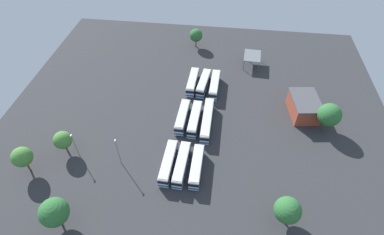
# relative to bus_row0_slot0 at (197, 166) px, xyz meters

# --- Properties ---
(ground_plane) EXTENTS (110.69, 110.69, 0.00)m
(ground_plane) POSITION_rel_bus_row0_slot0_xyz_m (15.85, 2.46, -1.85)
(ground_plane) COLOR #333335
(bus_row0_slot0) EXTENTS (11.42, 2.64, 3.50)m
(bus_row0_slot0) POSITION_rel_bus_row0_slot0_xyz_m (0.00, 0.00, 0.00)
(bus_row0_slot0) COLOR silver
(bus_row0_slot0) RESTS_ON ground_plane
(bus_row0_slot1) EXTENTS (12.17, 2.97, 3.50)m
(bus_row0_slot1) POSITION_rel_bus_row0_slot0_xyz_m (0.10, 3.66, 0.00)
(bus_row0_slot1) COLOR silver
(bus_row0_slot1) RESTS_ON ground_plane
(bus_row0_slot2) EXTENTS (12.15, 2.83, 3.50)m
(bus_row0_slot2) POSITION_rel_bus_row0_slot0_xyz_m (0.20, 6.95, 0.00)
(bus_row0_slot2) COLOR silver
(bus_row0_slot2) RESTS_ON ground_plane
(bus_row1_slot0) EXTENTS (15.02, 2.66, 3.50)m
(bus_row1_slot0) POSITION_rel_bus_row0_slot0_xyz_m (15.68, -1.08, 0.00)
(bus_row1_slot0) COLOR silver
(bus_row1_slot0) RESTS_ON ground_plane
(bus_row1_slot1) EXTENTS (12.17, 2.96, 3.50)m
(bus_row1_slot1) POSITION_rel_bus_row0_slot0_xyz_m (15.74, 2.36, 0.00)
(bus_row1_slot1) COLOR silver
(bus_row1_slot1) RESTS_ON ground_plane
(bus_row1_slot2) EXTENTS (11.63, 2.92, 3.50)m
(bus_row1_slot2) POSITION_rel_bus_row0_slot0_xyz_m (16.15, 5.86, 0.00)
(bus_row1_slot2) COLOR silver
(bus_row1_slot2) RESTS_ON ground_plane
(bus_row2_slot0) EXTENTS (11.98, 2.84, 3.50)m
(bus_row2_slot0) POSITION_rel_bus_row0_slot0_xyz_m (31.34, -1.99, 0.00)
(bus_row2_slot0) COLOR silver
(bus_row2_slot0) RESTS_ON ground_plane
(bus_row2_slot1) EXTENTS (11.52, 3.85, 3.50)m
(bus_row2_slot1) POSITION_rel_bus_row0_slot0_xyz_m (31.79, 1.50, -0.00)
(bus_row2_slot1) COLOR silver
(bus_row2_slot1) RESTS_ON ground_plane
(bus_row2_slot2) EXTENTS (11.43, 2.89, 3.50)m
(bus_row2_slot2) POSITION_rel_bus_row0_slot0_xyz_m (31.96, 5.00, -0.00)
(bus_row2_slot2) COLOR silver
(bus_row2_slot2) RESTS_ON ground_plane
(depot_building) EXTENTS (11.82, 8.95, 5.44)m
(depot_building) POSITION_rel_bus_row0_slot0_xyz_m (23.78, -28.03, 0.89)
(depot_building) COLOR #99422D
(depot_building) RESTS_ON ground_plane
(maintenance_shelter) EXTENTS (7.66, 5.96, 3.91)m
(maintenance_shelter) POSITION_rel_bus_row0_slot0_xyz_m (46.17, -13.62, 1.83)
(maintenance_shelter) COLOR slate
(maintenance_shelter) RESTS_ON ground_plane
(lamp_post_mid_lot) EXTENTS (0.56, 0.28, 8.87)m
(lamp_post_mid_lot) POSITION_rel_bus_row0_slot0_xyz_m (-0.07, 18.94, 3.00)
(lamp_post_mid_lot) COLOR slate
(lamp_post_mid_lot) RESTS_ON ground_plane
(lamp_post_far_corner) EXTENTS (0.56, 0.28, 7.79)m
(lamp_post_far_corner) POSITION_rel_bus_row0_slot0_xyz_m (0.94, 30.30, 2.46)
(lamp_post_far_corner) COLOR slate
(lamp_post_far_corner) RESTS_ON ground_plane
(tree_west_edge) EXTENTS (6.00, 6.00, 8.32)m
(tree_west_edge) POSITION_rel_bus_row0_slot0_xyz_m (-17.11, 26.81, 3.46)
(tree_west_edge) COLOR brown
(tree_west_edge) RESTS_ON ground_plane
(tree_northeast) EXTENTS (4.81, 4.81, 7.78)m
(tree_northeast) POSITION_rel_bus_row0_slot0_xyz_m (-5.00, 40.36, 3.50)
(tree_northeast) COLOR brown
(tree_northeast) RESTS_ON ground_plane
(tree_south_edge) EXTENTS (4.54, 4.54, 6.90)m
(tree_south_edge) POSITION_rel_bus_row0_slot0_xyz_m (1.66, 33.66, 2.76)
(tree_south_edge) COLOR brown
(tree_south_edge) RESTS_ON ground_plane
(tree_east_edge) EXTENTS (4.71, 4.71, 7.07)m
(tree_east_edge) POSITION_rel_bus_row0_slot0_xyz_m (55.38, 6.76, 2.85)
(tree_east_edge) COLOR brown
(tree_east_edge) RESTS_ON ground_plane
(tree_northwest) EXTENTS (6.18, 6.18, 8.74)m
(tree_northwest) POSITION_rel_bus_row0_slot0_xyz_m (18.14, -33.12, 3.79)
(tree_northwest) COLOR brown
(tree_northwest) RESTS_ON ground_plane
(tree_north_edge) EXTENTS (5.63, 5.63, 7.76)m
(tree_north_edge) POSITION_rel_bus_row0_slot0_xyz_m (-10.51, -19.75, 3.09)
(tree_north_edge) COLOR brown
(tree_north_edge) RESTS_ON ground_plane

